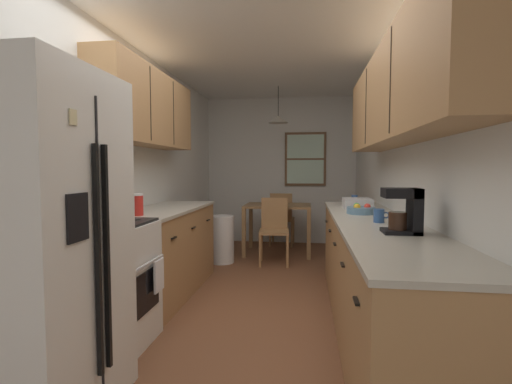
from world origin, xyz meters
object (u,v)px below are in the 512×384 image
object	(u,v)px
mug_by_coffeemaker	(355,200)
mug_spare	(379,216)
dining_table	(278,213)
dish_rack	(357,203)
stove_range	(103,284)
microwave_over_range	(84,113)
fruit_bowl	(361,210)
dining_chair_near	(274,227)
refrigerator	(33,247)
trash_bin	(222,239)
dining_chair_far	(282,217)
coffee_maker	(406,210)
storage_canister	(136,205)

from	to	relation	value
mug_by_coffeemaker	mug_spare	distance (m)	1.41
dining_table	dish_rack	world-z (taller)	dish_rack
stove_range	mug_spare	size ratio (longest dim) A/B	9.51
microwave_over_range	mug_by_coffeemaker	bearing A→B (deg)	40.75
microwave_over_range	fruit_bowl	distance (m)	2.39
dining_chair_near	dish_rack	size ratio (longest dim) A/B	2.65
mug_by_coffeemaker	fruit_bowl	world-z (taller)	mug_by_coffeemaker
refrigerator	microwave_over_range	bearing A→B (deg)	103.13
dining_chair_near	fruit_bowl	xyz separation A→B (m)	(0.92, -1.64, 0.44)
refrigerator	mug_by_coffeemaker	distance (m)	3.21
fruit_bowl	dish_rack	size ratio (longest dim) A/B	0.74
stove_range	dining_chair_near	world-z (taller)	stove_range
dining_table	mug_by_coffeemaker	xyz separation A→B (m)	(0.97, -1.34, 0.32)
refrigerator	trash_bin	world-z (taller)	refrigerator
refrigerator	mug_spare	size ratio (longest dim) A/B	15.59
stove_range	mug_by_coffeemaker	world-z (taller)	stove_range
stove_range	dining_table	bearing A→B (deg)	72.11
dining_table	dish_rack	size ratio (longest dim) A/B	2.94
dining_chair_far	trash_bin	bearing A→B (deg)	-121.46
dining_chair_far	fruit_bowl	world-z (taller)	fruit_bowl
fruit_bowl	dish_rack	distance (m)	0.48
trash_bin	coffee_maker	world-z (taller)	coffee_maker
dining_chair_near	dining_table	bearing A→B (deg)	89.54
mug_by_coffeemaker	dining_table	bearing A→B (deg)	125.93
microwave_over_range	dining_chair_near	size ratio (longest dim) A/B	0.70
fruit_bowl	refrigerator	bearing A→B (deg)	-138.06
stove_range	fruit_bowl	world-z (taller)	stove_range
microwave_over_range	trash_bin	world-z (taller)	microwave_over_range
stove_range	dining_chair_near	distance (m)	2.78
dining_chair_near	dish_rack	distance (m)	1.56
dining_table	mug_spare	xyz separation A→B (m)	(0.98, -2.75, 0.31)
dining_table	dish_rack	bearing A→B (deg)	-61.10
mug_by_coffeemaker	dish_rack	bearing A→B (deg)	-93.24
refrigerator	trash_bin	bearing A→B (deg)	85.86
mug_by_coffeemaker	microwave_over_range	bearing A→B (deg)	-139.25
dining_table	coffee_maker	xyz separation A→B (m)	(1.05, -3.22, 0.41)
microwave_over_range	storage_canister	size ratio (longest dim) A/B	3.33
refrigerator	dining_table	distance (m)	4.03
dining_table	mug_spare	distance (m)	2.94
microwave_over_range	dining_chair_near	world-z (taller)	microwave_over_range
trash_bin	storage_canister	world-z (taller)	storage_canister
stove_range	dining_chair_far	xyz separation A→B (m)	(1.04, 3.73, 0.03)
refrigerator	fruit_bowl	distance (m)	2.53
refrigerator	trash_bin	xyz separation A→B (m)	(0.24, 3.25, -0.57)
microwave_over_range	mug_spare	world-z (taller)	microwave_over_range
dining_chair_near	coffee_maker	size ratio (longest dim) A/B	3.18
dining_chair_far	mug_by_coffeemaker	distance (m)	2.19
microwave_over_range	mug_by_coffeemaker	distance (m)	2.88
stove_range	trash_bin	bearing A→B (deg)	83.32
dining_chair_near	mug_by_coffeemaker	distance (m)	1.33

